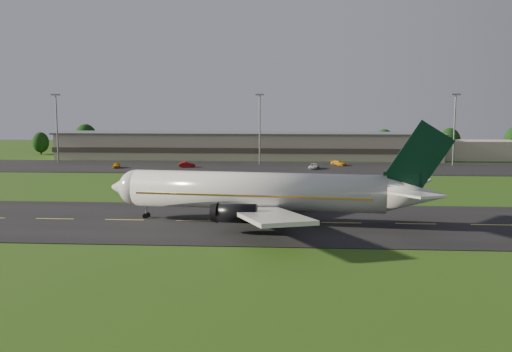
# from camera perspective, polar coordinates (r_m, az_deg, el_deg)

# --- Properties ---
(ground) EXTENTS (360.00, 360.00, 0.00)m
(ground) POSITION_cam_1_polar(r_m,az_deg,el_deg) (87.44, -6.06, -4.53)
(ground) COLOR #204310
(ground) RESTS_ON ground
(taxiway) EXTENTS (220.00, 30.00, 0.10)m
(taxiway) POSITION_cam_1_polar(r_m,az_deg,el_deg) (87.43, -6.06, -4.50)
(taxiway) COLOR black
(taxiway) RESTS_ON ground
(apron) EXTENTS (260.00, 30.00, 0.10)m
(apron) POSITION_cam_1_polar(r_m,az_deg,el_deg) (158.00, -1.61, 0.89)
(apron) COLOR black
(apron) RESTS_ON ground
(airliner) EXTENTS (51.24, 41.95, 15.57)m
(airliner) POSITION_cam_1_polar(r_m,az_deg,el_deg) (85.36, 0.64, -1.60)
(airliner) COLOR silver
(airliner) RESTS_ON ground
(terminal) EXTENTS (145.00, 16.00, 8.40)m
(terminal) POSITION_cam_1_polar(r_m,az_deg,el_deg) (181.19, 1.12, 2.98)
(terminal) COLOR tan
(terminal) RESTS_ON ground
(light_mast_west) EXTENTS (2.40, 1.20, 20.35)m
(light_mast_west) POSITION_cam_1_polar(r_m,az_deg,el_deg) (178.56, -19.31, 5.31)
(light_mast_west) COLOR gray
(light_mast_west) RESTS_ON ground
(light_mast_centre) EXTENTS (2.40, 1.20, 20.35)m
(light_mast_centre) POSITION_cam_1_polar(r_m,az_deg,el_deg) (164.64, 0.38, 5.59)
(light_mast_centre) COLOR gray
(light_mast_centre) RESTS_ON ground
(light_mast_east) EXTENTS (2.40, 1.20, 20.35)m
(light_mast_east) POSITION_cam_1_polar(r_m,az_deg,el_deg) (170.45, 19.25, 5.24)
(light_mast_east) COLOR gray
(light_mast_east) RESTS_ON ground
(tree_line) EXTENTS (195.42, 9.20, 10.50)m
(tree_line) POSITION_cam_1_polar(r_m,az_deg,el_deg) (192.16, 9.80, 3.44)
(tree_line) COLOR black
(tree_line) RESTS_ON ground
(service_vehicle_a) EXTENTS (2.38, 4.34, 1.40)m
(service_vehicle_a) POSITION_cam_1_polar(r_m,az_deg,el_deg) (160.49, -13.78, 1.05)
(service_vehicle_a) COLOR #E1A40D
(service_vehicle_a) RESTS_ON apron
(service_vehicle_b) EXTENTS (4.75, 2.40, 1.49)m
(service_vehicle_b) POSITION_cam_1_polar(r_m,az_deg,el_deg) (158.40, -6.91, 1.14)
(service_vehicle_b) COLOR #990A0D
(service_vehicle_b) RESTS_ON apron
(service_vehicle_c) EXTENTS (3.40, 5.52, 1.43)m
(service_vehicle_c) POSITION_cam_1_polar(r_m,az_deg,el_deg) (154.34, 5.83, 0.98)
(service_vehicle_c) COLOR silver
(service_vehicle_c) RESTS_ON apron
(service_vehicle_d) EXTENTS (4.92, 4.70, 1.41)m
(service_vehicle_d) POSITION_cam_1_polar(r_m,az_deg,el_deg) (163.40, 8.27, 1.30)
(service_vehicle_d) COLOR orange
(service_vehicle_d) RESTS_ON apron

